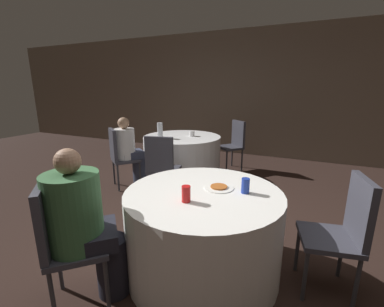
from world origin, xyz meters
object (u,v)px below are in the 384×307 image
(pizza_plate_near, at_px, (219,187))
(soda_can_red, at_px, (186,194))
(person_green_jacket, at_px, (85,225))
(chair_near_east, at_px, (344,226))
(table_far, at_px, (182,157))
(person_white_shirt, at_px, (130,152))
(chair_near_southwest, at_px, (61,236))
(chair_far_northeast, at_px, (234,141))
(table_near, at_px, (203,232))
(bottle_far, at_px, (160,130))
(chair_far_southwest, at_px, (119,153))
(chair_far_south, at_px, (162,163))
(soda_can_blue, at_px, (245,186))

(pizza_plate_near, height_order, soda_can_red, soda_can_red)
(person_green_jacket, bearing_deg, chair_near_east, 72.15)
(table_far, bearing_deg, person_green_jacket, -77.46)
(person_green_jacket, relative_size, soda_can_red, 9.59)
(chair_near_east, relative_size, person_white_shirt, 0.85)
(chair_near_southwest, xyz_separation_m, chair_far_northeast, (0.21, 3.66, 0.00))
(table_near, xyz_separation_m, bottle_far, (-1.52, 1.82, 0.49))
(chair_far_southwest, height_order, chair_far_south, same)
(chair_far_northeast, distance_m, soda_can_red, 3.19)
(chair_near_east, bearing_deg, person_green_jacket, 105.13)
(chair_far_southwest, relative_size, chair_far_northeast, 1.00)
(table_near, distance_m, pizza_plate_near, 0.40)
(table_near, relative_size, chair_far_northeast, 1.37)
(person_white_shirt, bearing_deg, table_far, 90.00)
(bottle_far, bearing_deg, chair_far_southwest, -125.13)
(table_far, distance_m, chair_far_south, 1.10)
(chair_far_south, bearing_deg, person_white_shirt, 144.14)
(chair_far_southwest, distance_m, chair_far_south, 0.92)
(soda_can_red, height_order, bottle_far, bottle_far)
(person_white_shirt, bearing_deg, soda_can_blue, 7.65)
(table_far, height_order, bottle_far, bottle_far)
(chair_far_southwest, distance_m, soda_can_blue, 2.52)
(table_far, bearing_deg, person_white_shirt, -128.52)
(table_near, relative_size, soda_can_red, 10.55)
(table_near, bearing_deg, person_green_jacket, -135.39)
(chair_near_southwest, bearing_deg, chair_far_south, 144.12)
(chair_far_northeast, distance_m, soda_can_blue, 2.93)
(chair_near_east, distance_m, person_green_jacket, 1.88)
(chair_near_southwest, bearing_deg, soda_can_blue, 84.25)
(table_near, relative_size, soda_can_blue, 10.55)
(chair_far_northeast, xyz_separation_m, soda_can_red, (0.50, -3.14, 0.23))
(person_white_shirt, distance_m, soda_can_red, 2.41)
(person_white_shirt, height_order, bottle_far, person_white_shirt)
(soda_can_blue, bearing_deg, chair_far_southwest, 153.11)
(chair_far_northeast, bearing_deg, bottle_far, 89.01)
(chair_near_east, height_order, person_white_shirt, person_white_shirt)
(table_near, height_order, person_white_shirt, person_white_shirt)
(table_far, distance_m, person_white_shirt, 0.92)
(table_far, relative_size, pizza_plate_near, 5.36)
(chair_far_south, bearing_deg, chair_far_northeast, 63.63)
(chair_near_southwest, relative_size, person_white_shirt, 0.85)
(chair_far_south, height_order, soda_can_red, chair_far_south)
(person_green_jacket, relative_size, pizza_plate_near, 4.72)
(chair_near_southwest, bearing_deg, table_near, 90.00)
(chair_far_south, distance_m, chair_far_northeast, 1.94)
(chair_far_southwest, relative_size, bottle_far, 3.72)
(chair_far_south, bearing_deg, soda_can_red, -64.00)
(table_near, height_order, chair_near_east, chair_near_east)
(table_near, xyz_separation_m, chair_far_southwest, (-1.92, 1.25, 0.19))
(chair_near_southwest, xyz_separation_m, bottle_far, (-0.77, 2.56, 0.30))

